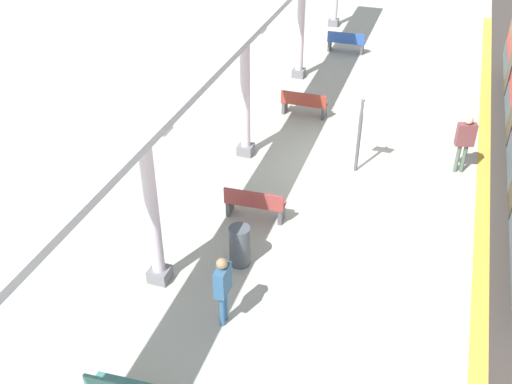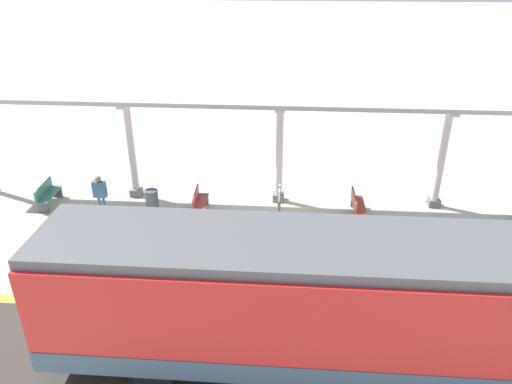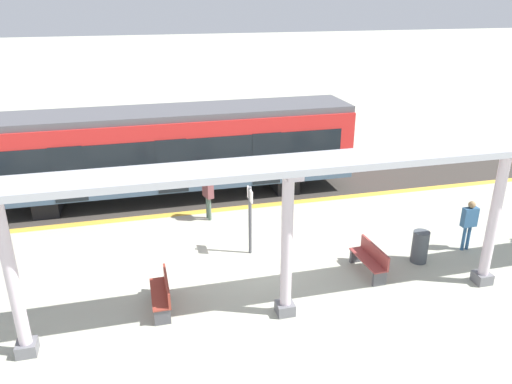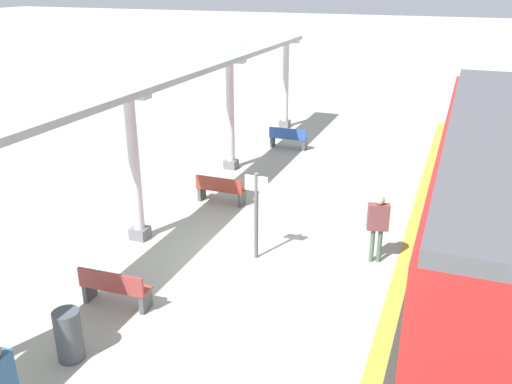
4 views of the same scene
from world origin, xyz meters
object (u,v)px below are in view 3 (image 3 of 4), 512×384
(train_near_carriage, at_px, (169,152))
(canopy_pillar_third, at_px, (287,244))
(canopy_pillar_second, at_px, (12,278))
(bench_far_end, at_px, (370,259))
(canopy_pillar_fourth, at_px, (494,219))
(passenger_waiting_near_edge, at_px, (208,191))
(trash_bin, at_px, (420,247))
(bench_extra_slot, at_px, (163,293))
(passenger_by_the_benches, at_px, (469,220))
(platform_info_sign, at_px, (250,214))

(train_near_carriage, bearing_deg, canopy_pillar_third, 13.64)
(canopy_pillar_second, relative_size, bench_far_end, 2.54)
(canopy_pillar_fourth, distance_m, passenger_waiting_near_edge, 9.03)
(canopy_pillar_second, bearing_deg, passenger_waiting_near_edge, 139.75)
(canopy_pillar_fourth, height_order, trash_bin, canopy_pillar_fourth)
(bench_extra_slot, bearing_deg, trash_bin, 93.66)
(bench_extra_slot, distance_m, passenger_waiting_near_edge, 5.42)
(canopy_pillar_third, height_order, passenger_by_the_benches, canopy_pillar_third)
(bench_far_end, bearing_deg, passenger_waiting_near_edge, -140.59)
(canopy_pillar_second, height_order, passenger_waiting_near_edge, canopy_pillar_second)
(canopy_pillar_third, distance_m, passenger_by_the_benches, 6.77)
(platform_info_sign, bearing_deg, canopy_pillar_fourth, 60.99)
(canopy_pillar_second, relative_size, passenger_by_the_benches, 2.34)
(trash_bin, xyz_separation_m, platform_info_sign, (-1.76, -4.77, 0.83))
(canopy_pillar_third, xyz_separation_m, trash_bin, (-1.48, 4.66, -1.46))
(bench_far_end, height_order, passenger_waiting_near_edge, passenger_waiting_near_edge)
(platform_info_sign, bearing_deg, trash_bin, 69.71)
(passenger_by_the_benches, bearing_deg, passenger_waiting_near_edge, -119.57)
(canopy_pillar_third, bearing_deg, passenger_waiting_near_edge, -170.94)
(bench_far_end, height_order, trash_bin, trash_bin)
(bench_far_end, bearing_deg, bench_extra_slot, -87.45)
(canopy_pillar_second, bearing_deg, canopy_pillar_third, 90.00)
(canopy_pillar_fourth, distance_m, trash_bin, 2.34)
(bench_extra_slot, height_order, platform_info_sign, platform_info_sign)
(canopy_pillar_third, relative_size, passenger_by_the_benches, 2.34)
(canopy_pillar_third, distance_m, canopy_pillar_fourth, 5.74)
(train_near_carriage, distance_m, canopy_pillar_second, 9.35)
(train_near_carriage, relative_size, canopy_pillar_third, 3.67)
(train_near_carriage, relative_size, canopy_pillar_second, 3.67)
(canopy_pillar_third, relative_size, canopy_pillar_fourth, 1.00)
(trash_bin, height_order, passenger_waiting_near_edge, passenger_waiting_near_edge)
(trash_bin, distance_m, passenger_waiting_near_edge, 7.23)
(bench_extra_slot, xyz_separation_m, trash_bin, (-0.49, 7.60, 0.05))
(train_near_carriage, xyz_separation_m, bench_extra_slot, (7.47, -0.89, -1.39))
(canopy_pillar_second, height_order, bench_far_end, canopy_pillar_second)
(platform_info_sign, xyz_separation_m, passenger_by_the_benches, (1.46, 6.58, -0.30))
(canopy_pillar_second, bearing_deg, bench_extra_slot, 107.81)
(canopy_pillar_second, xyz_separation_m, canopy_pillar_fourth, (0.00, 11.77, 0.00))
(canopy_pillar_fourth, bearing_deg, train_near_carriage, -137.37)
(bench_extra_slot, relative_size, passenger_by_the_benches, 0.91)
(canopy_pillar_fourth, distance_m, passenger_by_the_benches, 2.14)
(canopy_pillar_fourth, bearing_deg, bench_extra_slot, -96.52)
(trash_bin, relative_size, passenger_by_the_benches, 0.60)
(canopy_pillar_second, distance_m, canopy_pillar_fourth, 11.77)
(train_near_carriage, relative_size, canopy_pillar_fourth, 3.67)
(platform_info_sign, height_order, passenger_waiting_near_edge, platform_info_sign)
(canopy_pillar_third, bearing_deg, canopy_pillar_second, -90.00)
(train_near_carriage, bearing_deg, passenger_waiting_near_edge, 23.98)
(canopy_pillar_second, xyz_separation_m, bench_extra_slot, (-0.99, 3.09, -1.52))
(train_near_carriage, height_order, passenger_by_the_benches, train_near_carriage)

